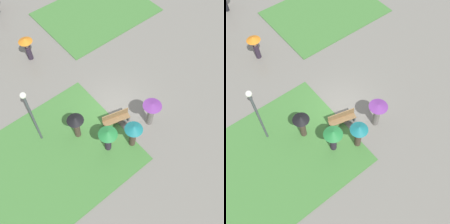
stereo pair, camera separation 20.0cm
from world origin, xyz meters
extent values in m
plane|color=slate|center=(0.00, 0.00, 0.00)|extent=(90.00, 90.00, 0.00)
cube|color=#427A38|center=(-5.32, -0.24, 0.03)|extent=(9.56, 7.10, 0.06)
cube|color=#427A38|center=(4.89, 8.30, 0.03)|extent=(8.69, 6.52, 0.06)
cube|color=brown|center=(-0.60, -0.69, 0.42)|extent=(1.72, 0.86, 0.05)
cube|color=brown|center=(-0.55, -0.52, 0.68)|extent=(1.62, 0.50, 0.45)
cube|color=#383D42|center=(-1.31, -0.49, 0.20)|extent=(0.18, 0.39, 0.40)
cube|color=#383D42|center=(0.11, -0.89, 0.20)|extent=(0.18, 0.39, 0.40)
cylinder|color=#474C51|center=(-4.60, 1.30, 2.02)|extent=(0.12, 0.12, 4.04)
sphere|color=white|center=(-4.60, 1.30, 4.20)|extent=(0.32, 0.32, 0.32)
cylinder|color=slate|center=(0.97, -1.91, 0.59)|extent=(0.49, 0.49, 1.19)
sphere|color=beige|center=(0.97, -1.91, 1.30)|extent=(0.22, 0.22, 0.22)
cylinder|color=#4C4C4F|center=(0.97, -1.91, 1.58)|extent=(0.02, 0.02, 0.35)
cone|color=#703389|center=(0.97, -1.91, 1.85)|extent=(1.08, 1.08, 0.18)
cylinder|color=#47382D|center=(-2.84, 0.11, 0.55)|extent=(0.36, 0.36, 1.09)
sphere|color=beige|center=(-2.84, 0.11, 1.20)|extent=(0.20, 0.20, 0.20)
cylinder|color=#4C4C4F|center=(-2.84, 0.11, 1.47)|extent=(0.02, 0.02, 0.35)
cone|color=black|center=(-2.84, 0.11, 1.77)|extent=(0.95, 0.95, 0.24)
cylinder|color=#47382D|center=(-0.80, -2.33, 0.56)|extent=(0.49, 0.49, 1.12)
sphere|color=brown|center=(-0.80, -2.33, 1.22)|extent=(0.22, 0.22, 0.22)
cylinder|color=#4C4C4F|center=(-0.80, -2.33, 1.51)|extent=(0.02, 0.02, 0.35)
cone|color=#197075|center=(-0.80, -2.33, 1.81)|extent=(0.99, 0.99, 0.27)
cylinder|color=#2D2333|center=(-2.02, -1.66, 0.53)|extent=(0.49, 0.49, 1.07)
sphere|color=#997051|center=(-2.02, -1.66, 1.17)|extent=(0.21, 0.21, 0.21)
cylinder|color=#4C4C4F|center=(-2.02, -1.66, 1.45)|extent=(0.02, 0.02, 0.35)
cone|color=#237A38|center=(-2.02, -1.66, 1.76)|extent=(1.05, 1.05, 0.26)
cylinder|color=#2D2333|center=(-1.79, 7.26, 0.51)|extent=(0.51, 0.51, 1.02)
sphere|color=beige|center=(-1.79, 7.26, 1.12)|extent=(0.21, 0.21, 0.21)
cylinder|color=#4C4C4F|center=(-1.79, 7.26, 1.40)|extent=(0.02, 0.02, 0.35)
cone|color=orange|center=(-1.79, 7.26, 1.69)|extent=(0.95, 0.95, 0.24)
camera|label=1|loc=(-6.36, -7.22, 14.55)|focal=45.00mm
camera|label=2|loc=(-6.20, -7.34, 14.55)|focal=45.00mm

